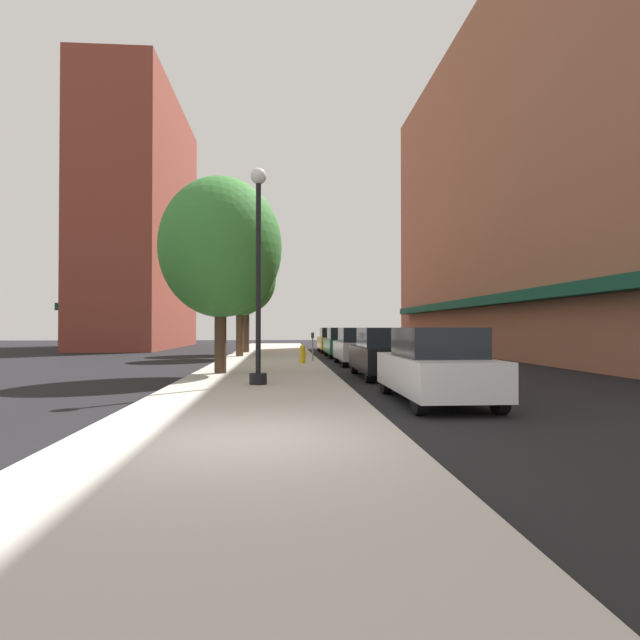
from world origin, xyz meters
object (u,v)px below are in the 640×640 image
at_px(fire_hydrant, 303,354).
at_px(tree_far, 246,279).
at_px(lamppost, 258,271).
at_px(car_yellow, 332,340).
at_px(car_black, 384,353).
at_px(parking_meter_near, 313,343).
at_px(car_silver, 358,347).
at_px(tree_near, 240,278).
at_px(car_green, 343,343).
at_px(tree_mid, 221,248).
at_px(car_white, 436,366).

height_order(fire_hydrant, tree_far, tree_far).
relative_size(lamppost, tree_far, 0.88).
xyz_separation_m(lamppost, car_yellow, (4.03, 20.72, -2.39)).
height_order(fire_hydrant, car_black, car_black).
relative_size(parking_meter_near, car_silver, 0.30).
distance_m(tree_near, car_black, 13.22).
relative_size(parking_meter_near, tree_near, 0.21).
bearing_deg(lamppost, car_silver, 65.68).
bearing_deg(tree_far, fire_hydrant, -73.21).
height_order(parking_meter_near, car_green, car_green).
distance_m(fire_hydrant, tree_far, 11.64).
height_order(parking_meter_near, car_silver, car_silver).
height_order(tree_far, car_green, tree_far).
height_order(lamppost, tree_near, tree_near).
xyz_separation_m(fire_hydrant, car_yellow, (2.49, 12.36, 0.29)).
bearing_deg(tree_mid, tree_far, 90.64).
height_order(parking_meter_near, car_black, car_black).
bearing_deg(lamppost, fire_hydrant, 79.61).
bearing_deg(tree_mid, car_white, -50.46).
xyz_separation_m(fire_hydrant, car_silver, (2.49, 0.55, 0.29)).
bearing_deg(tree_near, fire_hydrant, -61.63).
bearing_deg(car_green, tree_mid, -114.55).
bearing_deg(car_white, tree_far, 102.64).
xyz_separation_m(parking_meter_near, tree_near, (-3.71, 4.10, 3.41)).
bearing_deg(car_white, fire_hydrant, 100.51).
bearing_deg(tree_near, car_black, -63.59).
distance_m(lamppost, tree_mid, 4.08).
xyz_separation_m(tree_near, car_black, (5.66, -11.41, -3.55)).
bearing_deg(car_green, car_white, -88.49).
xyz_separation_m(lamppost, tree_near, (-1.64, 14.23, 1.16)).
distance_m(car_black, car_silver, 6.08).
height_order(tree_mid, car_white, tree_mid).
xyz_separation_m(fire_hydrant, tree_far, (-3.14, 10.41, 4.17)).
height_order(tree_mid, car_black, tree_mid).
relative_size(lamppost, car_silver, 1.37).
height_order(tree_mid, car_yellow, tree_mid).
relative_size(parking_meter_near, tree_far, 0.19).
distance_m(tree_mid, car_white, 9.29).
bearing_deg(car_yellow, car_green, -90.64).
distance_m(fire_hydrant, car_green, 6.91).
distance_m(tree_far, car_black, 17.34).
height_order(fire_hydrant, tree_mid, tree_mid).
bearing_deg(car_yellow, fire_hydrant, -102.04).
distance_m(lamppost, fire_hydrant, 8.91).
bearing_deg(tree_far, car_green, -35.14).
distance_m(tree_mid, car_silver, 8.40).
bearing_deg(car_silver, car_yellow, 89.33).
distance_m(lamppost, car_white, 5.56).
bearing_deg(car_silver, car_white, -90.67).
height_order(car_black, car_yellow, same).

